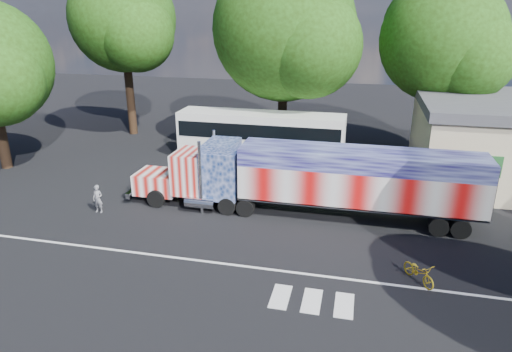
% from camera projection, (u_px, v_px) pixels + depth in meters
% --- Properties ---
extents(ground, '(100.00, 100.00, 0.00)m').
position_uv_depth(ground, '(242.00, 233.00, 22.42)').
color(ground, black).
extents(lane_markings, '(30.00, 2.67, 0.01)m').
position_uv_depth(lane_markings, '(259.00, 278.00, 18.61)').
color(lane_markings, silver).
rests_on(lane_markings, ground).
extents(semi_truck, '(18.77, 2.96, 4.00)m').
position_uv_depth(semi_truck, '(313.00, 178.00, 23.72)').
color(semi_truck, black).
rests_on(semi_truck, ground).
extents(coach_bus, '(11.87, 2.76, 3.45)m').
position_uv_depth(coach_bus, '(261.00, 136.00, 32.64)').
color(coach_bus, white).
rests_on(coach_bus, ground).
extents(woman, '(0.57, 0.37, 1.55)m').
position_uv_depth(woman, '(98.00, 199.00, 24.44)').
color(woman, slate).
rests_on(woman, ground).
extents(bicycle, '(1.50, 1.76, 0.91)m').
position_uv_depth(bicycle, '(419.00, 272.00, 18.24)').
color(bicycle, gold).
rests_on(bicycle, ground).
extents(tree_ne_a, '(8.92, 8.50, 12.60)m').
position_uv_depth(tree_ne_a, '(444.00, 41.00, 31.44)').
color(tree_ne_a, black).
rests_on(tree_ne_a, ground).
extents(tree_nw_a, '(9.05, 8.61, 13.94)m').
position_uv_depth(tree_nw_a, '(124.00, 19.00, 36.98)').
color(tree_nw_a, black).
rests_on(tree_nw_a, ground).
extents(tree_n_mid, '(10.98, 10.46, 14.19)m').
position_uv_depth(tree_n_mid, '(286.00, 30.00, 33.12)').
color(tree_n_mid, black).
rests_on(tree_n_mid, ground).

